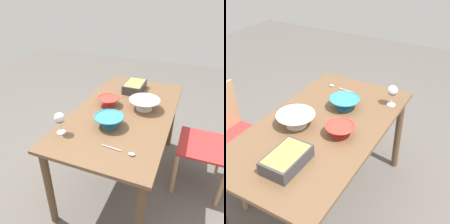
# 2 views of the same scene
# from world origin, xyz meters

# --- Properties ---
(ground_plane) EXTENTS (8.00, 8.00, 0.00)m
(ground_plane) POSITION_xyz_m (0.00, 0.00, 0.00)
(ground_plane) COLOR #5B5651
(dining_table) EXTENTS (1.47, 0.81, 0.75)m
(dining_table) POSITION_xyz_m (0.00, 0.00, 0.64)
(dining_table) COLOR brown
(dining_table) RESTS_ON ground_plane
(chair) EXTENTS (0.45, 0.42, 0.86)m
(chair) POSITION_xyz_m (-0.17, 0.76, 0.48)
(chair) COLOR #B22D2D
(chair) RESTS_ON ground_plane
(wine_glass) EXTENTS (0.08, 0.08, 0.16)m
(wine_glass) POSITION_xyz_m (0.48, -0.32, 0.86)
(wine_glass) COLOR white
(wine_glass) RESTS_ON dining_table
(casserole_dish) EXTENTS (0.28, 0.18, 0.08)m
(casserole_dish) POSITION_xyz_m (-0.43, -0.04, 0.79)
(casserole_dish) COLOR #38383D
(casserole_dish) RESTS_ON dining_table
(mixing_bowl) EXTENTS (0.20, 0.20, 0.08)m
(mixing_bowl) POSITION_xyz_m (-0.04, -0.16, 0.79)
(mixing_bowl) COLOR red
(mixing_bowl) RESTS_ON dining_table
(small_bowl) EXTENTS (0.26, 0.26, 0.09)m
(small_bowl) POSITION_xyz_m (-0.09, 0.15, 0.80)
(small_bowl) COLOR white
(small_bowl) RESTS_ON dining_table
(serving_bowl) EXTENTS (0.23, 0.23, 0.09)m
(serving_bowl) POSITION_xyz_m (0.27, -0.03, 0.79)
(serving_bowl) COLOR teal
(serving_bowl) RESTS_ON dining_table
(serving_spoon) EXTENTS (0.04, 0.23, 0.01)m
(serving_spoon) POSITION_xyz_m (0.52, 0.18, 0.75)
(serving_spoon) COLOR silver
(serving_spoon) RESTS_ON dining_table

